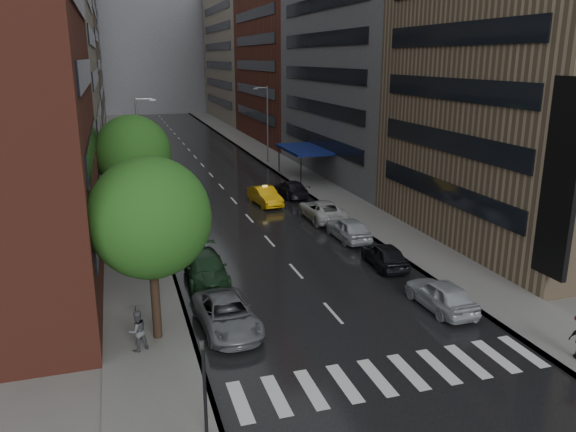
% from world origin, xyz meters
% --- Properties ---
extents(ground, '(220.00, 220.00, 0.00)m').
position_xyz_m(ground, '(0.00, 0.00, 0.00)').
color(ground, gray).
rests_on(ground, ground).
extents(road, '(14.00, 140.00, 0.01)m').
position_xyz_m(road, '(0.00, 50.00, 0.01)').
color(road, black).
rests_on(road, ground).
extents(sidewalk_left, '(4.00, 140.00, 0.15)m').
position_xyz_m(sidewalk_left, '(-9.00, 50.00, 0.07)').
color(sidewalk_left, gray).
rests_on(sidewalk_left, ground).
extents(sidewalk_right, '(4.00, 140.00, 0.15)m').
position_xyz_m(sidewalk_right, '(9.00, 50.00, 0.07)').
color(sidewalk_right, gray).
rests_on(sidewalk_right, ground).
extents(crosswalk, '(13.15, 2.80, 0.01)m').
position_xyz_m(crosswalk, '(0.20, -2.00, 0.01)').
color(crosswalk, silver).
rests_on(crosswalk, ground).
extents(buildings_left, '(8.00, 108.00, 38.00)m').
position_xyz_m(buildings_left, '(-15.00, 58.79, 15.99)').
color(buildings_left, maroon).
rests_on(buildings_left, ground).
extents(buildings_right, '(8.05, 109.10, 36.00)m').
position_xyz_m(buildings_right, '(15.00, 56.70, 15.03)').
color(buildings_right, '#937A5B').
rests_on(buildings_right, ground).
extents(building_far, '(40.00, 14.00, 32.00)m').
position_xyz_m(building_far, '(0.00, 118.00, 16.00)').
color(building_far, slate).
rests_on(building_far, ground).
extents(tree_near, '(5.27, 5.27, 8.40)m').
position_xyz_m(tree_near, '(-8.60, 3.81, 5.75)').
color(tree_near, '#382619').
rests_on(tree_near, ground).
extents(tree_mid, '(5.35, 5.35, 8.52)m').
position_xyz_m(tree_mid, '(-8.60, 20.88, 5.83)').
color(tree_mid, '#382619').
rests_on(tree_mid, ground).
extents(tree_far, '(4.77, 4.77, 7.60)m').
position_xyz_m(tree_far, '(-8.60, 30.07, 5.20)').
color(tree_far, '#382619').
rests_on(tree_far, ground).
extents(taxi, '(2.20, 4.91, 1.56)m').
position_xyz_m(taxi, '(2.32, 25.81, 0.78)').
color(taxi, '#E4A30C').
rests_on(taxi, ground).
extents(parked_cars_left, '(2.81, 29.37, 1.60)m').
position_xyz_m(parked_cars_left, '(-5.40, 15.15, 0.76)').
color(parked_cars_left, slate).
rests_on(parked_cars_left, ground).
extents(parked_cars_right, '(2.60, 30.02, 1.60)m').
position_xyz_m(parked_cars_right, '(5.40, 16.07, 0.77)').
color(parked_cars_right, '#ACB0B6').
rests_on(parked_cars_right, ground).
extents(ped_black_umbrella, '(1.09, 0.99, 2.09)m').
position_xyz_m(ped_black_umbrella, '(-9.50, 2.81, 1.38)').
color(ped_black_umbrella, '#505055').
rests_on(ped_black_umbrella, sidewalk_left).
extents(traffic_light, '(0.18, 0.15, 3.45)m').
position_xyz_m(traffic_light, '(-7.60, -3.61, 2.23)').
color(traffic_light, black).
rests_on(traffic_light, sidewalk_left).
extents(street_lamp_left, '(1.74, 0.22, 9.00)m').
position_xyz_m(street_lamp_left, '(-7.72, 30.00, 4.89)').
color(street_lamp_left, gray).
rests_on(street_lamp_left, sidewalk_left).
extents(street_lamp_right, '(1.74, 0.22, 9.00)m').
position_xyz_m(street_lamp_right, '(7.72, 45.00, 4.89)').
color(street_lamp_right, gray).
rests_on(street_lamp_right, sidewalk_right).
extents(awning, '(4.00, 8.00, 3.12)m').
position_xyz_m(awning, '(8.98, 35.00, 3.13)').
color(awning, navy).
rests_on(awning, sidewalk_right).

